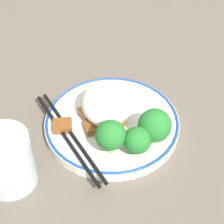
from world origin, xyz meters
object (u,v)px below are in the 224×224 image
(plate, at_px, (112,123))
(broccoli_back_right, at_px, (155,126))
(broccoli_back_left, at_px, (111,135))
(broccoli_back_center, at_px, (137,141))
(chopsticks, at_px, (69,136))
(drinking_glass, at_px, (7,161))

(plate, relative_size, broccoli_back_right, 4.03)
(broccoli_back_left, xyz_separation_m, broccoli_back_center, (0.02, 0.04, -0.01))
(broccoli_back_center, height_order, chopsticks, broccoli_back_center)
(plate, xyz_separation_m, broccoli_back_left, (0.06, -0.02, 0.04))
(broccoli_back_center, relative_size, drinking_glass, 0.54)
(broccoli_back_left, bearing_deg, broccoli_back_center, 67.45)
(broccoli_back_center, height_order, drinking_glass, drinking_glass)
(drinking_glass, bearing_deg, broccoli_back_left, 90.04)
(broccoli_back_left, height_order, chopsticks, broccoli_back_left)
(broccoli_back_left, distance_m, broccoli_back_center, 0.04)
(broccoli_back_left, bearing_deg, broccoli_back_right, 93.69)
(plate, height_order, chopsticks, chopsticks)
(plate, distance_m, broccoli_back_center, 0.09)
(broccoli_back_left, height_order, broccoli_back_center, broccoli_back_left)
(broccoli_back_left, relative_size, drinking_glass, 0.64)
(broccoli_back_left, distance_m, drinking_glass, 0.16)
(broccoli_back_center, distance_m, drinking_glass, 0.20)
(drinking_glass, bearing_deg, broccoli_back_right, 91.21)
(broccoli_back_center, xyz_separation_m, chopsticks, (-0.06, -0.10, -0.03))
(drinking_glass, bearing_deg, plate, 109.60)
(chopsticks, bearing_deg, broccoli_back_center, 57.26)
(plate, bearing_deg, broccoli_back_center, 12.17)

